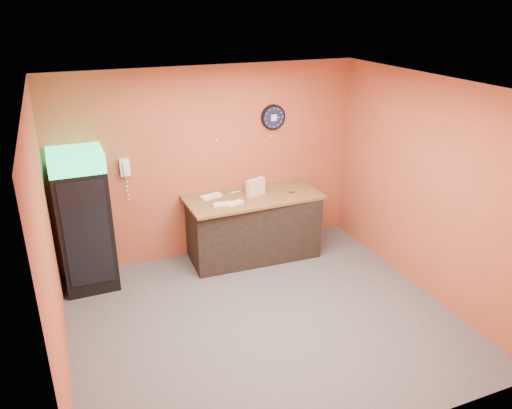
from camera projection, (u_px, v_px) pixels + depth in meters
floor at (263, 319)px, 6.10m from camera, size 4.50×4.50×0.00m
back_wall at (211, 163)px, 7.27m from camera, size 4.50×0.02×2.80m
left_wall at (48, 250)px, 4.78m from camera, size 0.02×4.00×2.80m
right_wall at (427, 188)px, 6.34m from camera, size 0.02×4.00×2.80m
ceiling at (265, 88)px, 5.02m from camera, size 4.50×4.00×0.02m
beverage_cooler at (85, 223)px, 6.48m from camera, size 0.67×0.68×1.90m
prep_counter at (253, 227)px, 7.45m from camera, size 1.90×0.90×0.94m
wall_clock at (273, 117)px, 7.36m from camera, size 0.38×0.06×0.38m
wall_phone at (125, 168)px, 6.76m from camera, size 0.13×0.11×0.24m
butcher_paper at (253, 197)px, 7.26m from camera, size 1.98×0.97×0.04m
sub_roll_stack at (256, 187)px, 7.22m from camera, size 0.31×0.19×0.25m
wrapped_sandwich_left at (222, 204)px, 6.90m from camera, size 0.26×0.13×0.04m
wrapped_sandwich_mid at (235, 203)px, 6.93m from camera, size 0.27×0.17×0.04m
wrapped_sandwich_right at (211, 196)px, 7.16m from camera, size 0.32×0.20×0.04m
kitchen_tool at (241, 190)px, 7.37m from camera, size 0.06×0.06×0.06m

